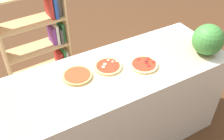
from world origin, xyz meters
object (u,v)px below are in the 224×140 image
at_px(pizza_plain_0, 77,76).
at_px(pizza_pepperoni_2, 144,65).
at_px(watermelon, 208,40).
at_px(bookshelf, 45,49).
at_px(pizza_mushroom_1, 108,66).

height_order(pizza_plain_0, pizza_pepperoni_2, pizza_pepperoni_2).
xyz_separation_m(pizza_plain_0, pizza_pepperoni_2, (0.56, -0.15, -0.00)).
xyz_separation_m(pizza_pepperoni_2, watermelon, (0.60, -0.11, 0.13)).
bearing_deg(bookshelf, pizza_mushroom_1, -74.33).
distance_m(pizza_plain_0, bookshelf, 1.05).
height_order(watermelon, bookshelf, bookshelf).
bearing_deg(bookshelf, pizza_pepperoni_2, -63.74).
xyz_separation_m(pizza_mushroom_1, watermelon, (0.88, -0.24, 0.13)).
bearing_deg(pizza_pepperoni_2, pizza_plain_0, 165.40).
distance_m(pizza_plain_0, watermelon, 1.19).
bearing_deg(pizza_mushroom_1, pizza_plain_0, 177.35).
xyz_separation_m(pizza_plain_0, watermelon, (1.16, -0.26, 0.13)).
bearing_deg(pizza_plain_0, pizza_mushroom_1, -2.65).
bearing_deg(pizza_mushroom_1, watermelon, -15.51).
height_order(pizza_plain_0, watermelon, watermelon).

